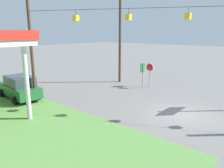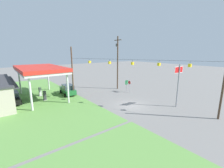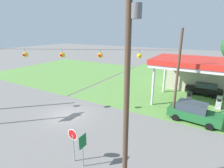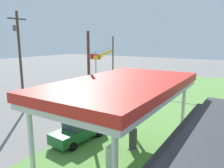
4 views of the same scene
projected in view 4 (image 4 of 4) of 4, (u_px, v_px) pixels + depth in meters
The scene contains 11 objects.
ground_plane at pixel (106, 99), 30.81m from camera, with size 160.00×160.00×0.00m, color slate.
gas_station_canopy at pixel (123, 88), 14.38m from camera, with size 12.18×6.68×5.59m.
fuel_pump_near at pixel (133, 140), 16.53m from camera, with size 0.71×0.56×1.61m.
fuel_pump_far at pixel (111, 158), 13.91m from camera, with size 0.71×0.56×1.61m.
car_at_pumps_front at pixel (79, 129), 18.00m from camera, with size 5.02×2.43×1.95m.
car_at_pumps_rear at pixel (190, 164), 13.01m from camera, with size 4.65×2.15×1.82m.
stop_sign_roadside at pixel (51, 90), 28.50m from camera, with size 0.80×0.08×2.50m.
stop_sign_overhead at pixel (96, 63), 36.25m from camera, with size 0.22×2.21×6.34m.
route_sign at pixel (45, 92), 27.82m from camera, with size 0.10×0.70×2.40m.
utility_pole_main at pixel (20, 58), 24.42m from camera, with size 2.20×0.44×11.28m.
signal_span_gantry at pixel (105, 64), 29.86m from camera, with size 20.21×10.24×8.95m.
Camera 4 is at (24.72, 16.66, 8.13)m, focal length 35.00 mm.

